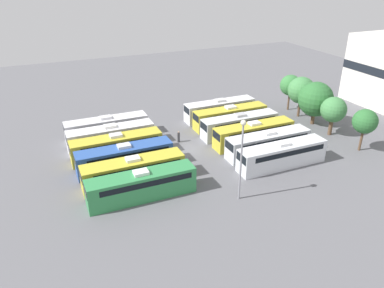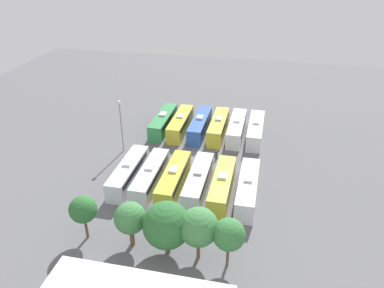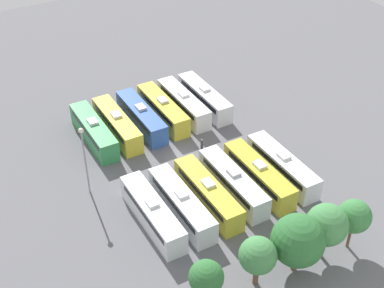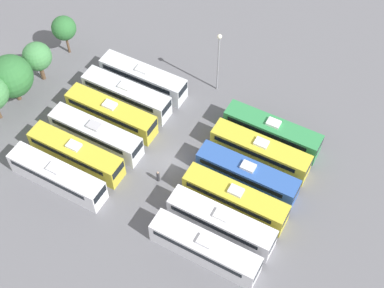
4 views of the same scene
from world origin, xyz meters
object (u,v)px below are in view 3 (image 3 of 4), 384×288
Objects in this scene: bus_6 at (283,166)px; bus_8 at (233,182)px; tree_2 at (298,241)px; tree_4 at (206,277)px; bus_7 at (259,175)px; bus_10 at (182,204)px; bus_2 at (163,109)px; light_pole at (84,151)px; tree_1 at (327,225)px; bus_4 at (117,124)px; bus_1 at (184,103)px; bus_5 at (94,131)px; bus_0 at (205,97)px; tree_0 at (354,216)px; bus_11 at (153,213)px; bus_9 at (208,193)px; tree_3 at (258,256)px; bus_3 at (141,117)px; worker_person at (202,145)px.

bus_6 is 7.15m from bus_8.
tree_2 reaches higher than tree_4.
bus_10 is (10.71, -0.06, 0.00)m from bus_7.
bus_2 is 18.64m from light_pole.
tree_4 is at bearing -1.73° from tree_1.
bus_4 is at bearing -129.07° from light_pole.
bus_1 is at bearing -98.00° from tree_2.
bus_5 is (10.69, 0.24, 0.00)m from bus_2.
bus_1 and bus_2 have the same top height.
bus_8 is at bearing 79.43° from bus_1.
bus_0 is 32.16m from tree_0.
bus_7 is 1.00× the size of bus_11.
bus_9 is 16.64m from tree_0.
bus_5 is 1.91× the size of tree_0.
bus_7 is at bearing 179.03° from bus_9.
bus_9 is (-6.99, 18.66, 0.00)m from bus_5.
tree_3 is (-5.13, 31.06, 2.33)m from bus_5.
tree_1 is (0.88, 12.75, 2.92)m from bus_7.
bus_5 is 25.84m from bus_6.
bus_8 is 1.00× the size of bus_9.
bus_8 is at bearing 100.57° from bus_3.
bus_2 is at bearing -176.77° from bus_3.
bus_2 and bus_11 have the same top height.
bus_4 is at bearing -46.81° from worker_person.
bus_4 is 1.00× the size of bus_7.
bus_0 is 25.65m from bus_11.
bus_11 is at bearing -1.92° from bus_9.
bus_7 is (3.60, 0.00, 0.00)m from bus_6.
bus_8 is 1.91× the size of tree_0.
bus_4 is at bearing 179.47° from bus_5.
bus_4 is 2.02× the size of tree_3.
bus_2 is at bearing -91.90° from tree_2.
tree_2 is (-14.06, 21.84, -2.03)m from light_pole.
bus_6 is 7.03× the size of worker_person.
bus_4 is 1.91× the size of tree_0.
worker_person is 0.27× the size of tree_0.
bus_0 reaches higher than worker_person.
tree_1 is at bearing 101.51° from bus_8.
bus_6 is 11.48m from worker_person.
worker_person is at bearing -76.58° from bus_7.
bus_1 is 34.77m from tree_4.
bus_6 is 1.00× the size of bus_8.
bus_0 is at bearing -97.77° from tree_1.
bus_11 is 1.73× the size of tree_2.
bus_9 is at bearing -63.96° from tree_1.
bus_9 is 12.76m from tree_3.
bus_9 is at bearing 60.55° from bus_0.
light_pole is at bearing 24.01° from bus_0.
bus_5 is 18.42m from bus_11.
bus_9 is (0.17, 18.70, 0.00)m from bus_3.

